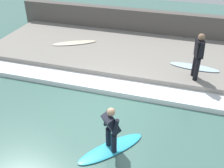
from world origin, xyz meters
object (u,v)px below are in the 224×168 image
object	(u,v)px
surfboard_spare	(74,43)
surfer_riding	(111,127)
surfboard_waiting_near	(194,67)
surfer_waiting_near	(198,54)
surfboard_riding	(111,148)

from	to	relation	value
surfboard_spare	surfer_riding	bearing A→B (deg)	-147.66
surfboard_spare	surfboard_waiting_near	bearing A→B (deg)	-98.35
surfer_waiting_near	surfboard_riding	bearing A→B (deg)	153.20
surfboard_riding	surfboard_spare	world-z (taller)	surfboard_spare
surfer_riding	surfboard_spare	size ratio (longest dim) A/B	0.67
surfboard_waiting_near	surfboard_spare	world-z (taller)	same
surfer_waiting_near	surfboard_waiting_near	xyz separation A→B (m)	(0.77, 0.01, -0.92)
surfboard_waiting_near	surfboard_spare	bearing A→B (deg)	81.65
surfer_waiting_near	surfboard_waiting_near	size ratio (longest dim) A/B	0.88
surfer_riding	surfer_waiting_near	distance (m)	4.39
surfboard_riding	surfboard_waiting_near	distance (m)	5.07
surfboard_riding	surfer_waiting_near	size ratio (longest dim) A/B	1.09
surfboard_waiting_near	surfboard_riding	bearing A→B (deg)	157.25
surfboard_riding	surfer_riding	bearing A→B (deg)	0.00
surfboard_riding	surfer_riding	distance (m)	0.77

